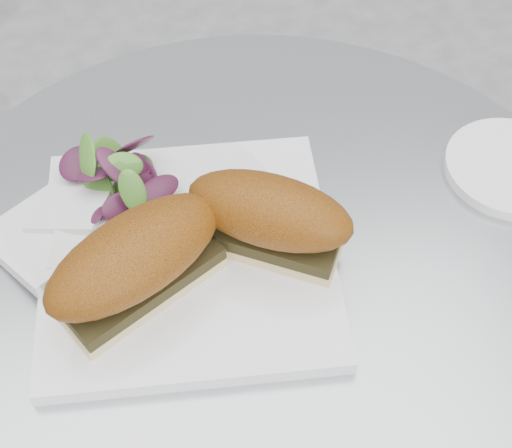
{
  "coord_description": "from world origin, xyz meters",
  "views": [
    {
      "loc": [
        -0.1,
        -0.36,
        1.27
      ],
      "look_at": [
        0.0,
        0.03,
        0.77
      ],
      "focal_mm": 50.0,
      "sensor_mm": 36.0,
      "label": 1
    }
  ],
  "objects_px": {
    "sandwich_left": "(136,261)",
    "sandwich_right": "(269,217)",
    "plate": "(188,254)",
    "saucer": "(511,168)"
  },
  "relations": [
    {
      "from": "sandwich_left",
      "to": "sandwich_right",
      "type": "relative_size",
      "value": 1.13
    },
    {
      "from": "plate",
      "to": "saucer",
      "type": "distance_m",
      "value": 0.34
    },
    {
      "from": "plate",
      "to": "sandwich_right",
      "type": "height_order",
      "value": "sandwich_right"
    },
    {
      "from": "sandwich_left",
      "to": "saucer",
      "type": "distance_m",
      "value": 0.39
    },
    {
      "from": "sandwich_left",
      "to": "sandwich_right",
      "type": "xyz_separation_m",
      "value": [
        0.12,
        0.02,
        -0.0
      ]
    },
    {
      "from": "saucer",
      "to": "plate",
      "type": "bearing_deg",
      "value": -175.71
    },
    {
      "from": "plate",
      "to": "sandwich_left",
      "type": "relative_size",
      "value": 1.44
    },
    {
      "from": "sandwich_left",
      "to": "saucer",
      "type": "relative_size",
      "value": 1.37
    },
    {
      "from": "sandwich_right",
      "to": "saucer",
      "type": "height_order",
      "value": "sandwich_right"
    },
    {
      "from": "plate",
      "to": "sandwich_left",
      "type": "distance_m",
      "value": 0.08
    }
  ]
}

